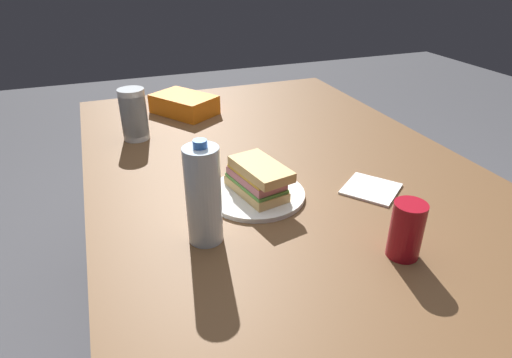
% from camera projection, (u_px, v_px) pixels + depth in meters
% --- Properties ---
extents(ground_plane, '(8.00, 8.00, 0.00)m').
position_uv_depth(ground_plane, '(279.00, 352.00, 1.57)').
color(ground_plane, '#4C4C51').
extents(dining_table, '(1.71, 1.08, 0.74)m').
position_uv_depth(dining_table, '(285.00, 195.00, 1.25)').
color(dining_table, brown).
rests_on(dining_table, ground_plane).
extents(paper_plate, '(0.25, 0.25, 0.01)m').
position_uv_depth(paper_plate, '(256.00, 194.00, 1.09)').
color(paper_plate, white).
rests_on(paper_plate, dining_table).
extents(sandwich, '(0.20, 0.13, 0.08)m').
position_uv_depth(sandwich, '(257.00, 178.00, 1.06)').
color(sandwich, '#DBB26B').
rests_on(sandwich, paper_plate).
extents(soda_can_red, '(0.07, 0.07, 0.12)m').
position_uv_depth(soda_can_red, '(406.00, 230.00, 0.85)').
color(soda_can_red, maroon).
rests_on(soda_can_red, dining_table).
extents(chip_bag, '(0.27, 0.25, 0.07)m').
position_uv_depth(chip_bag, '(184.00, 104.00, 1.62)').
color(chip_bag, orange).
rests_on(chip_bag, dining_table).
extents(water_bottle_tall, '(0.07, 0.07, 0.23)m').
position_uv_depth(water_bottle_tall, '(203.00, 195.00, 0.88)').
color(water_bottle_tall, silver).
rests_on(water_bottle_tall, dining_table).
extents(plastic_cup_stack, '(0.08, 0.08, 0.17)m').
position_uv_depth(plastic_cup_stack, '(134.00, 114.00, 1.38)').
color(plastic_cup_stack, silver).
rests_on(plastic_cup_stack, dining_table).
extents(paper_napkin, '(0.18, 0.18, 0.01)m').
position_uv_depth(paper_napkin, '(371.00, 189.00, 1.12)').
color(paper_napkin, white).
rests_on(paper_napkin, dining_table).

